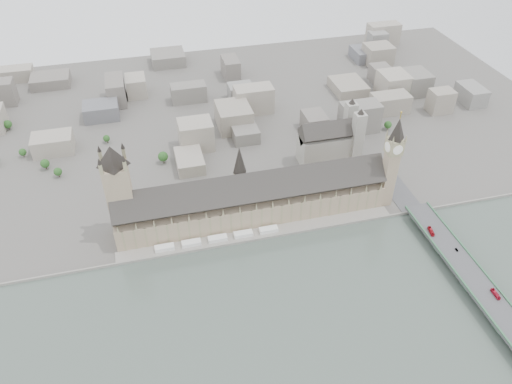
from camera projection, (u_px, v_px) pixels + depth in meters
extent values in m
plane|color=#595651|center=(257.00, 230.00, 486.79)|extent=(900.00, 900.00, 0.00)
plane|color=#435048|center=(313.00, 379.00, 361.43)|extent=(600.00, 600.00, 0.00)
cube|color=gray|center=(261.00, 239.00, 474.47)|extent=(600.00, 1.50, 3.00)
cube|color=gray|center=(259.00, 234.00, 480.48)|extent=(270.00, 15.00, 2.00)
cube|color=white|center=(165.00, 248.00, 461.62)|extent=(18.00, 7.00, 4.00)
cube|color=white|center=(191.00, 243.00, 466.44)|extent=(18.00, 7.00, 4.00)
cube|color=white|center=(218.00, 238.00, 471.27)|extent=(18.00, 7.00, 4.00)
cube|color=white|center=(243.00, 234.00, 476.10)|extent=(18.00, 7.00, 4.00)
cube|color=white|center=(268.00, 230.00, 480.92)|extent=(18.00, 7.00, 4.00)
cube|color=tan|center=(252.00, 207.00, 494.23)|extent=(265.00, 40.00, 25.00)
cube|color=#2B2926|center=(252.00, 189.00, 480.21)|extent=(265.00, 40.73, 40.73)
cube|color=tan|center=(388.00, 179.00, 500.27)|extent=(12.00, 12.00, 62.00)
cube|color=tan|center=(394.00, 146.00, 476.05)|extent=(14.00, 14.00, 16.00)
cylinder|color=white|center=(401.00, 145.00, 477.44)|extent=(0.60, 10.00, 10.00)
cylinder|color=white|center=(388.00, 147.00, 474.66)|extent=(0.60, 10.00, 10.00)
cylinder|color=white|center=(391.00, 142.00, 481.52)|extent=(10.00, 0.60, 10.00)
cylinder|color=white|center=(398.00, 150.00, 470.58)|extent=(10.00, 0.60, 10.00)
cone|color=black|center=(398.00, 129.00, 464.26)|extent=(17.00, 17.00, 22.00)
cylinder|color=gold|center=(401.00, 116.00, 455.57)|extent=(1.00, 1.00, 6.00)
sphere|color=gold|center=(401.00, 112.00, 453.39)|extent=(2.00, 2.00, 2.00)
cone|color=tan|center=(400.00, 131.00, 474.80)|extent=(2.40, 2.40, 8.00)
cone|color=tan|center=(387.00, 133.00, 472.29)|extent=(2.40, 2.40, 8.00)
cone|color=tan|center=(406.00, 138.00, 464.92)|extent=(2.40, 2.40, 8.00)
cone|color=tan|center=(394.00, 140.00, 462.41)|extent=(2.40, 2.40, 8.00)
cube|color=tan|center=(121.00, 201.00, 458.16)|extent=(23.00, 23.00, 80.00)
cone|color=black|center=(111.00, 156.00, 427.12)|extent=(30.00, 30.00, 20.00)
cylinder|color=tan|center=(240.00, 180.00, 477.92)|extent=(12.00, 12.00, 20.00)
cone|color=black|center=(239.00, 160.00, 463.02)|extent=(13.00, 13.00, 28.00)
cube|color=#474749|center=(455.00, 259.00, 448.41)|extent=(25.00, 325.00, 10.25)
cube|color=gray|center=(325.00, 148.00, 568.69)|extent=(60.00, 28.00, 34.00)
cube|color=#2B2926|center=(327.00, 132.00, 555.03)|extent=(60.00, 28.28, 28.28)
cube|color=gray|center=(349.00, 128.00, 574.67)|extent=(12.00, 12.00, 64.00)
cube|color=gray|center=(357.00, 139.00, 556.44)|extent=(12.00, 12.00, 64.00)
imported|color=red|center=(431.00, 231.00, 467.61)|extent=(4.85, 12.17, 3.31)
imported|color=red|center=(496.00, 294.00, 408.60)|extent=(3.26, 11.27, 3.10)
imported|color=gray|center=(457.00, 250.00, 449.80)|extent=(1.64, 4.07, 1.31)
imported|color=gray|center=(396.00, 172.00, 543.31)|extent=(3.31, 4.69, 1.26)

